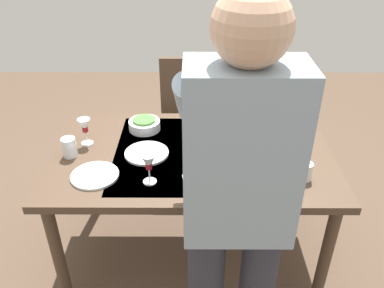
{
  "coord_description": "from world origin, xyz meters",
  "views": [
    {
      "loc": [
        -0.01,
        1.74,
        1.85
      ],
      "look_at": [
        0.0,
        0.0,
        0.78
      ],
      "focal_mm": 36.83,
      "sensor_mm": 36.0,
      "label": 1
    }
  ],
  "objects": [
    {
      "name": "ground_plane",
      "position": [
        0.0,
        0.0,
        0.0
      ],
      "size": [
        6.0,
        6.0,
        0.0
      ],
      "primitive_type": "plane",
      "color": "brown"
    },
    {
      "name": "dining_table",
      "position": [
        0.0,
        0.0,
        0.65
      ],
      "size": [
        1.47,
        0.89,
        0.73
      ],
      "color": "#4C3828",
      "rests_on": "ground_plane"
    },
    {
      "name": "chair_near",
      "position": [
        0.04,
        -0.82,
        0.53
      ],
      "size": [
        0.4,
        0.4,
        0.91
      ],
      "color": "#352114",
      "rests_on": "ground_plane"
    },
    {
      "name": "person_server",
      "position": [
        -0.16,
        0.7,
        0.96
      ],
      "size": [
        0.42,
        0.61,
        1.69
      ],
      "color": "#2D2D38",
      "rests_on": "ground_plane"
    },
    {
      "name": "wine_bottle",
      "position": [
        -0.47,
        -0.14,
        0.84
      ],
      "size": [
        0.07,
        0.07,
        0.3
      ],
      "color": "black",
      "rests_on": "dining_table"
    },
    {
      "name": "wine_glass_left",
      "position": [
        0.57,
        -0.08,
        0.83
      ],
      "size": [
        0.07,
        0.07,
        0.15
      ],
      "color": "white",
      "rests_on": "dining_table"
    },
    {
      "name": "wine_glass_right",
      "position": [
        0.2,
        0.26,
        0.83
      ],
      "size": [
        0.07,
        0.07,
        0.15
      ],
      "color": "white",
      "rests_on": "dining_table"
    },
    {
      "name": "water_cup_near_left",
      "position": [
        -0.13,
        0.25,
        0.78
      ],
      "size": [
        0.07,
        0.07,
        0.1
      ],
      "primitive_type": "cylinder",
      "color": "silver",
      "rests_on": "dining_table"
    },
    {
      "name": "water_cup_near_right",
      "position": [
        -0.53,
        0.23,
        0.77
      ],
      "size": [
        0.07,
        0.07,
        0.09
      ],
      "primitive_type": "cylinder",
      "color": "silver",
      "rests_on": "dining_table"
    },
    {
      "name": "water_cup_far_left",
      "position": [
        0.63,
        0.04,
        0.78
      ],
      "size": [
        0.07,
        0.07,
        0.1
      ],
      "primitive_type": "cylinder",
      "color": "silver",
      "rests_on": "dining_table"
    },
    {
      "name": "serving_bowl_pasta",
      "position": [
        -0.33,
        0.14,
        0.76
      ],
      "size": [
        0.3,
        0.3,
        0.07
      ],
      "color": "silver",
      "rests_on": "dining_table"
    },
    {
      "name": "side_bowl_salad",
      "position": [
        0.27,
        -0.24,
        0.76
      ],
      "size": [
        0.18,
        0.18,
        0.07
      ],
      "color": "silver",
      "rests_on": "dining_table"
    },
    {
      "name": "dinner_plate_near",
      "position": [
        0.24,
        0.02,
        0.73
      ],
      "size": [
        0.23,
        0.23,
        0.01
      ],
      "primitive_type": "cylinder",
      "color": "silver",
      "rests_on": "dining_table"
    },
    {
      "name": "dinner_plate_far",
      "position": [
        0.47,
        0.22,
        0.73
      ],
      "size": [
        0.23,
        0.23,
        0.01
      ],
      "primitive_type": "cylinder",
      "color": "silver",
      "rests_on": "dining_table"
    },
    {
      "name": "table_knife",
      "position": [
        -0.21,
        -0.13,
        0.73
      ],
      "size": [
        0.02,
        0.2,
        0.0
      ],
      "primitive_type": "cube",
      "rotation": [
        0.0,
        0.0,
        -0.05
      ],
      "color": "silver",
      "rests_on": "dining_table"
    },
    {
      "name": "table_fork",
      "position": [
        0.03,
        0.3,
        0.73
      ],
      "size": [
        0.04,
        0.18,
        0.0
      ],
      "primitive_type": "cube",
      "rotation": [
        0.0,
        0.0,
        0.12
      ],
      "color": "silver",
      "rests_on": "dining_table"
    }
  ]
}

